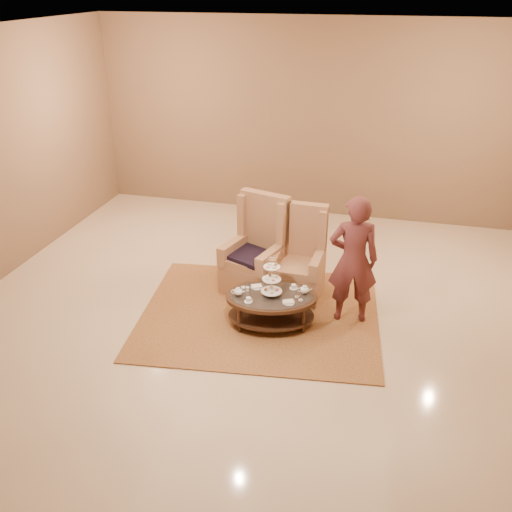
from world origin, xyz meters
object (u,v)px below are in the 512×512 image
(armchair_left, at_px, (257,258))
(armchair_right, at_px, (298,265))
(tea_table, at_px, (271,300))
(person, at_px, (353,260))

(armchair_left, relative_size, armchair_right, 1.07)
(tea_table, height_order, armchair_right, armchair_right)
(tea_table, relative_size, armchair_right, 1.03)
(armchair_left, distance_m, armchair_right, 0.60)
(tea_table, height_order, person, person)
(tea_table, bearing_deg, person, 8.22)
(person, bearing_deg, tea_table, 11.77)
(armchair_left, xyz_separation_m, person, (1.38, -0.54, 0.40))
(armchair_left, height_order, person, person)
(tea_table, bearing_deg, armchair_left, 101.34)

